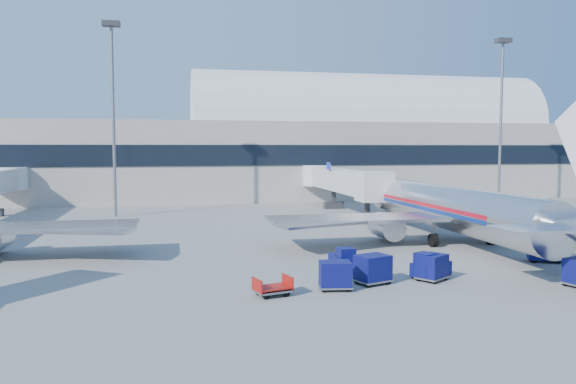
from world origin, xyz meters
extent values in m
plane|color=gray|center=(0.00, 0.00, 0.00)|extent=(260.00, 260.00, 0.00)
cube|color=#B2AA9E|center=(-25.00, 56.00, 6.00)|extent=(170.00, 28.00, 12.00)
cube|color=black|center=(-25.00, 42.05, 7.00)|extent=(170.00, 0.40, 3.00)
cylinder|color=silver|center=(20.00, 56.00, 12.00)|extent=(60.00, 18.00, 18.00)
cylinder|color=silver|center=(10.00, 6.00, 2.90)|extent=(3.80, 28.00, 3.80)
sphere|color=silver|center=(10.00, 20.00, 2.90)|extent=(3.72, 3.72, 3.72)
cube|color=#B00D1D|center=(10.00, 7.00, 3.15)|extent=(3.85, 20.16, 0.32)
cube|color=navy|center=(10.00, 7.00, 2.78)|extent=(3.85, 20.16, 0.32)
cube|color=silver|center=(10.00, 5.00, 2.30)|extent=(32.00, 5.00, 0.28)
cylinder|color=#B7B7BC|center=(4.50, 6.50, 1.35)|extent=(2.10, 3.80, 2.10)
cylinder|color=#B7B7BC|center=(15.50, 6.50, 1.35)|extent=(2.10, 3.80, 2.10)
cylinder|color=black|center=(10.00, 17.00, 0.45)|extent=(0.40, 0.90, 0.90)
cube|color=silver|center=(7.60, 30.00, 4.00)|extent=(2.70, 24.00, 2.70)
cube|color=silver|center=(7.60, 17.80, 4.00)|extent=(3.40, 3.20, 3.20)
cylinder|color=silver|center=(7.60, 41.50, 4.00)|extent=(4.40, 4.40, 3.00)
cube|color=#2D2D30|center=(7.60, 20.00, 1.80)|extent=(0.50, 0.50, 3.00)
cube|color=#2D2D30|center=(7.60, 20.00, 0.45)|extent=(2.60, 1.00, 0.90)
cube|color=#2D2D30|center=(7.60, 33.00, 1.80)|extent=(0.50, 0.50, 3.00)
cube|color=#2D2D30|center=(7.60, 33.00, 0.45)|extent=(2.60, 1.00, 0.90)
cube|color=navy|center=(6.00, 30.00, 5.80)|extent=(0.12, 1.40, 0.90)
cylinder|color=silver|center=(-34.40, 41.50, 4.00)|extent=(4.40, 4.40, 3.00)
cylinder|color=slate|center=(-20.00, 30.00, 11.00)|extent=(0.36, 0.36, 22.00)
cube|color=#2D2D30|center=(-20.00, 30.00, 22.30)|extent=(2.00, 1.20, 0.60)
cylinder|color=slate|center=(30.00, 30.00, 11.00)|extent=(0.36, 0.36, 22.00)
cube|color=#2D2D30|center=(30.00, 30.00, 22.30)|extent=(2.00, 1.20, 0.60)
cube|color=#9E9E96|center=(18.00, 2.00, 0.45)|extent=(3.00, 0.55, 0.90)
cube|color=#0A0E51|center=(2.17, -6.78, 0.61)|extent=(2.86, 2.29, 0.83)
cube|color=#0A0E51|center=(1.68, -7.03, 1.28)|extent=(1.39, 1.44, 0.78)
cylinder|color=black|center=(2.74, -5.93, 0.31)|extent=(0.67, 0.50, 0.62)
cube|color=#0A0E51|center=(12.34, -3.77, 0.53)|extent=(2.50, 1.99, 0.73)
cube|color=#0A0E51|center=(11.91, -3.56, 1.12)|extent=(1.21, 1.26, 0.68)
cylinder|color=black|center=(13.23, -3.72, 0.27)|extent=(0.58, 0.43, 0.54)
cube|color=#0A0E51|center=(-2.44, -3.37, 0.58)|extent=(1.41, 2.51, 0.79)
cube|color=#0A0E51|center=(-2.40, -3.89, 1.21)|extent=(1.13, 1.03, 0.73)
cylinder|color=black|center=(-2.98, -2.58, 0.29)|extent=(0.28, 0.61, 0.59)
cube|color=#0A0E51|center=(1.98, -7.31, 0.92)|extent=(2.19, 2.09, 1.40)
cube|color=slate|center=(1.98, -7.31, 0.21)|extent=(2.30, 2.19, 0.10)
cylinder|color=black|center=(2.23, -6.49, 0.19)|extent=(0.41, 0.35, 0.39)
cube|color=#0A0E51|center=(-1.85, -7.36, 0.98)|extent=(2.25, 2.00, 1.50)
cube|color=slate|center=(-1.85, -7.36, 0.23)|extent=(2.36, 2.08, 0.10)
cylinder|color=black|center=(-1.36, -6.58, 0.21)|extent=(0.45, 0.30, 0.41)
cube|color=#0A0E51|center=(-4.43, -8.27, 0.92)|extent=(1.92, 1.59, 1.41)
cube|color=slate|center=(-4.43, -8.27, 0.21)|extent=(2.02, 1.65, 0.10)
cylinder|color=black|center=(-3.69, -7.84, 0.19)|extent=(0.41, 0.21, 0.39)
cube|color=slate|center=(-8.16, -8.86, 0.31)|extent=(2.22, 1.79, 0.11)
cube|color=maroon|center=(-8.16, -8.86, 0.48)|extent=(2.23, 1.83, 0.07)
cylinder|color=black|center=(-7.69, -8.23, 0.18)|extent=(0.38, 0.23, 0.35)
camera|label=1|loc=(-13.44, -38.45, 8.07)|focal=35.00mm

